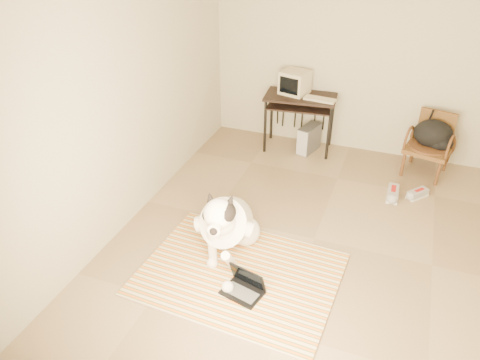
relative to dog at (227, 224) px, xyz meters
The scene contains 15 objects.
floor 1.00m from the dog, 34.26° to the left, with size 4.50×4.50×0.00m, color #8F7657.
wall_back 3.05m from the dog, 74.44° to the left, with size 4.50×4.50×0.00m, color #BAB198.
wall_front 2.13m from the dog, 65.83° to the right, with size 4.50×4.50×0.00m, color #BAB198.
wall_left 1.66m from the dog, 156.76° to the left, with size 4.50×4.50×0.00m, color #BAB198.
rug 0.49m from the dog, 50.04° to the right, with size 1.89×1.48×0.02m.
dog is the anchor object (origin of this frame).
laptop 0.65m from the dog, 53.23° to the right, with size 0.41×0.33×0.25m.
computer_desk 2.49m from the dog, 88.30° to the left, with size 1.00×0.62×0.79m.
crt_monitor 2.61m from the dog, 90.78° to the left, with size 0.41×0.40×0.31m.
desk_keyboard 2.48m from the dog, 81.81° to the left, with size 0.42×0.15×0.03m, color #C0B496.
pc_tower 2.47m from the dog, 84.46° to the left, with size 0.27×0.44×0.38m.
rattan_chair 3.01m from the dog, 53.49° to the left, with size 0.62×0.60×0.79m.
backpack 3.05m from the dog, 53.10° to the left, with size 0.49×0.39×0.35m.
sneaker_left 2.22m from the dog, 48.20° to the left, with size 0.14×0.32×0.11m.
sneaker_right 2.49m from the dog, 45.06° to the left, with size 0.26×0.28×0.10m.
Camera 1 is at (0.63, -3.91, 3.09)m, focal length 35.00 mm.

